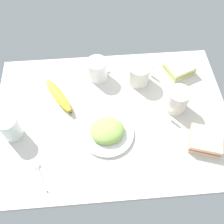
{
  "coord_description": "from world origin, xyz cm",
  "views": [
    {
      "loc": [
        4.46,
        54.15,
        89.14
      ],
      "look_at": [
        0.0,
        0.0,
        5.0
      ],
      "focal_mm": 42.86,
      "sensor_mm": 36.0,
      "label": 1
    }
  ],
  "objects_px": {
    "sandwich_main": "(205,141)",
    "spoon": "(38,170)",
    "sandwich_side": "(179,68)",
    "banana": "(59,96)",
    "coffee_mug_black": "(177,100)",
    "plate_of_food": "(107,132)",
    "glass_of_milk": "(11,128)",
    "coffee_mug_spare": "(139,74)",
    "coffee_mug_milky": "(97,69)"
  },
  "relations": [
    {
      "from": "sandwich_main",
      "to": "spoon",
      "type": "height_order",
      "value": "sandwich_main"
    },
    {
      "from": "sandwich_side",
      "to": "banana",
      "type": "distance_m",
      "value": 0.52
    },
    {
      "from": "coffee_mug_black",
      "to": "spoon",
      "type": "bearing_deg",
      "value": 22.93
    },
    {
      "from": "coffee_mug_black",
      "to": "plate_of_food",
      "type": "bearing_deg",
      "value": 19.46
    },
    {
      "from": "sandwich_side",
      "to": "glass_of_milk",
      "type": "relative_size",
      "value": 1.37
    },
    {
      "from": "coffee_mug_black",
      "to": "coffee_mug_spare",
      "type": "relative_size",
      "value": 0.94
    },
    {
      "from": "spoon",
      "to": "sandwich_main",
      "type": "bearing_deg",
      "value": -174.59
    },
    {
      "from": "coffee_mug_black",
      "to": "glass_of_milk",
      "type": "bearing_deg",
      "value": 6.46
    },
    {
      "from": "coffee_mug_black",
      "to": "spoon",
      "type": "height_order",
      "value": "coffee_mug_black"
    },
    {
      "from": "glass_of_milk",
      "to": "banana",
      "type": "distance_m",
      "value": 0.22
    },
    {
      "from": "banana",
      "to": "spoon",
      "type": "relative_size",
      "value": 1.57
    },
    {
      "from": "sandwich_main",
      "to": "banana",
      "type": "relative_size",
      "value": 0.73
    },
    {
      "from": "sandwich_main",
      "to": "coffee_mug_spare",
      "type": "bearing_deg",
      "value": -57.43
    },
    {
      "from": "glass_of_milk",
      "to": "spoon",
      "type": "distance_m",
      "value": 0.18
    },
    {
      "from": "sandwich_main",
      "to": "coffee_mug_black",
      "type": "bearing_deg",
      "value": -66.0
    },
    {
      "from": "coffee_mug_spare",
      "to": "coffee_mug_black",
      "type": "bearing_deg",
      "value": 130.5
    },
    {
      "from": "coffee_mug_black",
      "to": "coffee_mug_spare",
      "type": "height_order",
      "value": "coffee_mug_black"
    },
    {
      "from": "sandwich_main",
      "to": "banana",
      "type": "bearing_deg",
      "value": -24.79
    },
    {
      "from": "sandwich_main",
      "to": "sandwich_side",
      "type": "bearing_deg",
      "value": -86.96
    },
    {
      "from": "sandwich_side",
      "to": "coffee_mug_spare",
      "type": "bearing_deg",
      "value": 11.67
    },
    {
      "from": "sandwich_side",
      "to": "spoon",
      "type": "distance_m",
      "value": 0.7
    },
    {
      "from": "plate_of_food",
      "to": "coffee_mug_black",
      "type": "xyz_separation_m",
      "value": [
        -0.27,
        -0.1,
        0.03
      ]
    },
    {
      "from": "plate_of_food",
      "to": "coffee_mug_spare",
      "type": "distance_m",
      "value": 0.28
    },
    {
      "from": "coffee_mug_milky",
      "to": "sandwich_main",
      "type": "bearing_deg",
      "value": 136.45
    },
    {
      "from": "coffee_mug_milky",
      "to": "sandwich_side",
      "type": "distance_m",
      "value": 0.35
    },
    {
      "from": "coffee_mug_milky",
      "to": "glass_of_milk",
      "type": "xyz_separation_m",
      "value": [
        0.32,
        0.25,
        -0.0
      ]
    },
    {
      "from": "coffee_mug_milky",
      "to": "banana",
      "type": "bearing_deg",
      "value": 33.44
    },
    {
      "from": "plate_of_food",
      "to": "banana",
      "type": "xyz_separation_m",
      "value": [
        0.18,
        -0.18,
        0.0
      ]
    },
    {
      "from": "plate_of_food",
      "to": "spoon",
      "type": "bearing_deg",
      "value": 26.6
    },
    {
      "from": "sandwich_side",
      "to": "coffee_mug_black",
      "type": "bearing_deg",
      "value": 73.57
    },
    {
      "from": "glass_of_milk",
      "to": "spoon",
      "type": "height_order",
      "value": "glass_of_milk"
    },
    {
      "from": "spoon",
      "to": "sandwich_side",
      "type": "bearing_deg",
      "value": -144.84
    },
    {
      "from": "coffee_mug_milky",
      "to": "coffee_mug_spare",
      "type": "bearing_deg",
      "value": 167.03
    },
    {
      "from": "spoon",
      "to": "coffee_mug_black",
      "type": "bearing_deg",
      "value": -157.07
    },
    {
      "from": "spoon",
      "to": "coffee_mug_spare",
      "type": "bearing_deg",
      "value": -137.01
    },
    {
      "from": "sandwich_side",
      "to": "sandwich_main",
      "type": "bearing_deg",
      "value": 93.04
    },
    {
      "from": "coffee_mug_black",
      "to": "sandwich_main",
      "type": "height_order",
      "value": "coffee_mug_black"
    },
    {
      "from": "plate_of_food",
      "to": "sandwich_side",
      "type": "distance_m",
      "value": 0.43
    },
    {
      "from": "coffee_mug_spare",
      "to": "sandwich_main",
      "type": "height_order",
      "value": "coffee_mug_spare"
    },
    {
      "from": "coffee_mug_spare",
      "to": "sandwich_main",
      "type": "relative_size",
      "value": 0.8
    },
    {
      "from": "plate_of_food",
      "to": "sandwich_main",
      "type": "distance_m",
      "value": 0.35
    },
    {
      "from": "coffee_mug_black",
      "to": "spoon",
      "type": "relative_size",
      "value": 0.86
    },
    {
      "from": "glass_of_milk",
      "to": "coffee_mug_black",
      "type": "bearing_deg",
      "value": -173.54
    },
    {
      "from": "coffee_mug_black",
      "to": "banana",
      "type": "distance_m",
      "value": 0.46
    },
    {
      "from": "coffee_mug_milky",
      "to": "sandwich_side",
      "type": "relative_size",
      "value": 0.78
    },
    {
      "from": "plate_of_food",
      "to": "glass_of_milk",
      "type": "xyz_separation_m",
      "value": [
        0.34,
        -0.03,
        0.03
      ]
    },
    {
      "from": "sandwich_main",
      "to": "sandwich_side",
      "type": "xyz_separation_m",
      "value": [
        0.02,
        -0.34,
        0.0
      ]
    },
    {
      "from": "coffee_mug_milky",
      "to": "coffee_mug_spare",
      "type": "height_order",
      "value": "coffee_mug_milky"
    },
    {
      "from": "coffee_mug_milky",
      "to": "spoon",
      "type": "height_order",
      "value": "coffee_mug_milky"
    },
    {
      "from": "plate_of_food",
      "to": "coffee_mug_milky",
      "type": "relative_size",
      "value": 1.84
    }
  ]
}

